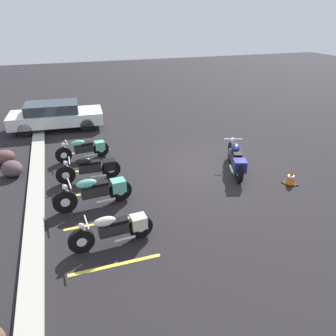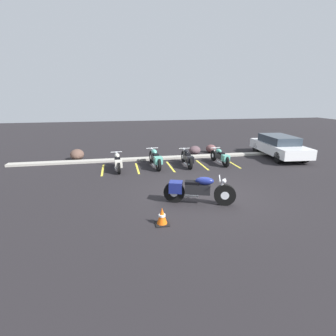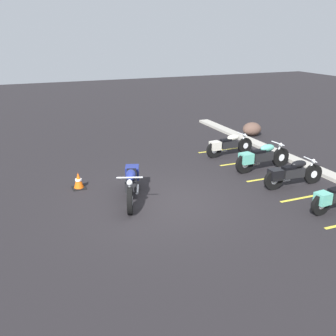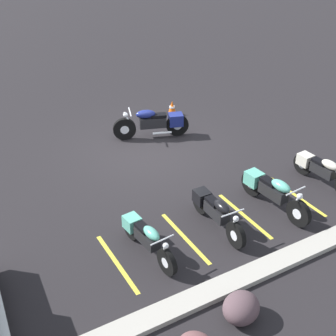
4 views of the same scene
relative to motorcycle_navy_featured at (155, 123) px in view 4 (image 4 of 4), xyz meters
The scene contains 13 objects.
ground 1.07m from the motorcycle_navy_featured, 49.39° to the left, with size 60.00×60.00×0.00m, color black.
motorcycle_navy_featured is the anchor object (origin of this frame).
parked_bike_0 5.40m from the motorcycle_navy_featured, 118.71° to the left, with size 0.58×2.08×0.82m.
parked_bike_1 4.96m from the motorcycle_navy_featured, 97.78° to the left, with size 0.64×2.29×0.90m.
parked_bike_2 4.98m from the motorcycle_navy_featured, 78.24° to the left, with size 0.60×2.13×0.84m.
parked_bike_3 5.68m from the motorcycle_navy_featured, 59.47° to the left, with size 0.58×2.04×0.80m.
concrete_curb 6.72m from the motorcycle_navy_featured, 84.77° to the left, with size 18.00×0.50×0.12m, color #A8A399.
landscape_rock_1 7.79m from the motorcycle_navy_featured, 73.47° to the left, with size 0.77×0.67×0.55m, color #503C42.
traffic_cone 1.92m from the motorcycle_navy_featured, 137.33° to the right, with size 0.40×0.40×0.51m.
stall_line_1 5.20m from the motorcycle_navy_featured, 108.17° to the left, with size 0.10×2.10×0.00m, color gold.
stall_line_2 4.94m from the motorcycle_navy_featured, 88.49° to the left, with size 0.10×2.10×0.00m, color gold.
stall_line_3 5.28m from the motorcycle_navy_featured, 69.15° to the left, with size 0.10×2.10×0.00m, color gold.
stall_line_4 6.12m from the motorcycle_navy_featured, 53.67° to the left, with size 0.10×2.10×0.00m, color gold.
Camera 4 is at (5.85, 11.41, 6.99)m, focal length 50.00 mm.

